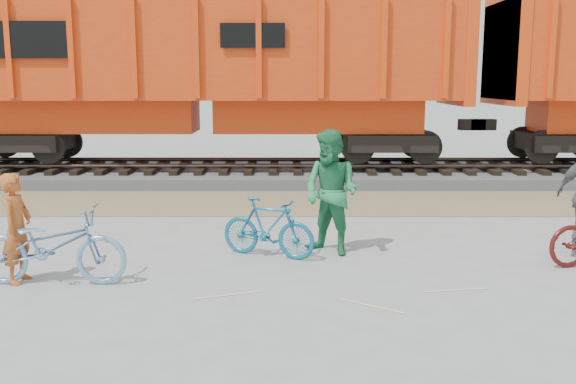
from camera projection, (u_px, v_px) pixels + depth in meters
The scene contains 9 objects.
ground at pixel (304, 277), 9.12m from camera, with size 120.00×120.00×0.00m, color #9E9E99.
gravel_strip at pixel (299, 203), 14.54m from camera, with size 120.00×3.00×0.02m, color #8A7B55.
ballast_bed at pixel (297, 174), 17.96m from camera, with size 120.00×4.00×0.30m, color slate.
track at pixel (297, 163), 17.91m from camera, with size 120.00×2.60×0.24m.
hopper_car_center at pixel (205, 71), 17.47m from camera, with size 14.00×3.13×4.65m.
bicycle_blue at pixel (52, 246), 8.72m from camera, with size 0.71×2.04×1.07m, color #73A0C9.
bicycle_teal at pixel (268, 228), 10.08m from camera, with size 0.44×1.57×0.94m, color #12628A.
person_solo at pixel (17, 228), 8.78m from camera, with size 0.56×0.36×1.52m, color #BA5321.
person_man at pixel (331, 193), 10.18m from camera, with size 0.97×0.75×1.99m, color #277D4A.
Camera 1 is at (-0.22, -8.78, 2.77)m, focal length 40.00 mm.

